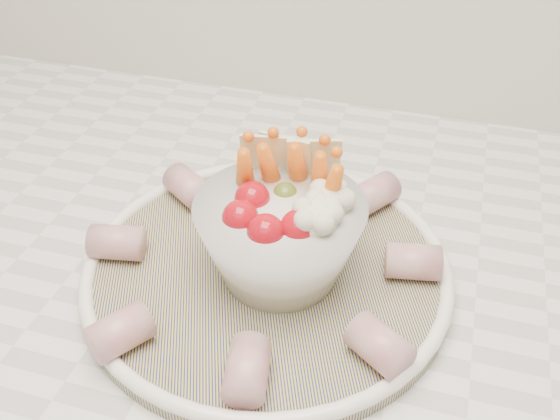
% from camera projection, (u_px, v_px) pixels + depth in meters
% --- Properties ---
extents(serving_platter, '(0.40, 0.40, 0.02)m').
position_uv_depth(serving_platter, '(267.00, 269.00, 0.53)').
color(serving_platter, navy).
rests_on(serving_platter, kitchen_counter).
extents(veggie_bowl, '(0.14, 0.14, 0.11)m').
position_uv_depth(veggie_bowl, '(282.00, 232.00, 0.50)').
color(veggie_bowl, silver).
rests_on(veggie_bowl, serving_platter).
extents(cured_meat_rolls, '(0.29, 0.30, 0.03)m').
position_uv_depth(cured_meat_rolls, '(266.00, 252.00, 0.52)').
color(cured_meat_rolls, '#A94D5B').
rests_on(cured_meat_rolls, serving_platter).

